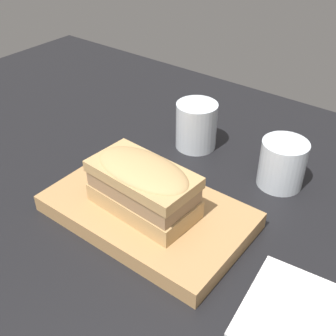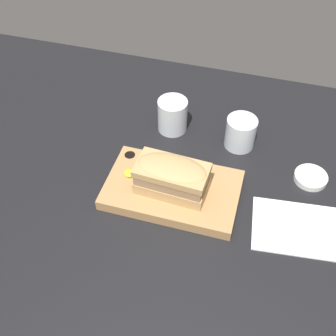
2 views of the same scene
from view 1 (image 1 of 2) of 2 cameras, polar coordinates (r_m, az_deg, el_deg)
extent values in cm
cube|color=black|center=(65.62, 4.96, -8.66)|extent=(171.65, 98.09, 2.00)
cube|color=tan|center=(65.35, -2.78, -5.91)|extent=(30.82, 18.63, 2.77)
cylinder|color=black|center=(75.75, -6.99, 1.13)|extent=(2.61, 2.61, 1.39)
cube|color=tan|center=(62.97, -3.30, -4.41)|extent=(16.50, 9.26, 2.91)
cube|color=#9E7A56|center=(61.27, -3.39, -2.46)|extent=(15.84, 8.89, 2.53)
cube|color=tan|center=(59.98, -3.46, -0.85)|extent=(16.50, 9.26, 1.75)
ellipsoid|color=tan|center=(59.55, -3.48, -0.28)|extent=(16.17, 9.07, 2.62)
ellipsoid|color=yellow|center=(70.45, -9.14, -0.88)|extent=(2.71, 2.71, 1.09)
cylinder|color=silver|center=(81.02, 3.86, 5.77)|extent=(7.89, 7.89, 9.04)
cylinder|color=silver|center=(82.17, 3.79, 4.38)|extent=(6.94, 6.94, 4.07)
cylinder|color=silver|center=(73.24, 15.22, 0.57)|extent=(7.78, 7.78, 8.28)
cylinder|color=#33050F|center=(73.93, 15.07, -0.22)|extent=(7.00, 7.00, 5.40)
cube|color=white|center=(56.49, 20.53, -19.56)|extent=(21.05, 16.24, 0.40)
camera|label=2|loc=(0.43, -133.97, 30.02)|focal=45.00mm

